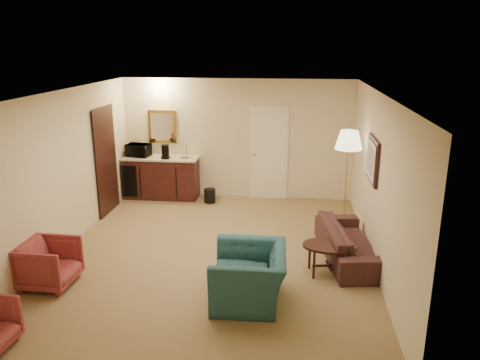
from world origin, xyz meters
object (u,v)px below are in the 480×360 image
object	(u,v)px
coffee_table	(329,259)
sofa	(349,236)
rose_chair_near	(49,261)
wetbar_cabinet	(162,177)
waste_bin	(210,196)
floor_lamp	(346,180)
coffee_maker	(165,152)
microwave	(138,149)
teal_armchair	(249,267)

from	to	relation	value
coffee_table	sofa	bearing A→B (deg)	57.74
sofa	rose_chair_near	xyz separation A→B (m)	(-4.30, -1.38, -0.01)
sofa	wetbar_cabinet	bearing A→B (deg)	46.66
wetbar_cabinet	waste_bin	bearing A→B (deg)	-11.71
floor_lamp	waste_bin	world-z (taller)	floor_lamp
wetbar_cabinet	coffee_maker	world-z (taller)	coffee_maker
waste_bin	microwave	bearing A→B (deg)	171.02
waste_bin	microwave	world-z (taller)	microwave
rose_chair_near	microwave	size ratio (longest dim) A/B	1.47
sofa	teal_armchair	world-z (taller)	teal_armchair
waste_bin	coffee_maker	world-z (taller)	coffee_maker
teal_armchair	microwave	size ratio (longest dim) A/B	2.22
waste_bin	coffee_maker	bearing A→B (deg)	173.46
microwave	rose_chair_near	bearing A→B (deg)	-79.89
floor_lamp	coffee_table	bearing A→B (deg)	-101.96
floor_lamp	waste_bin	bearing A→B (deg)	158.29
rose_chair_near	waste_bin	distance (m)	4.13
sofa	coffee_table	world-z (taller)	sofa
teal_armchair	rose_chair_near	distance (m)	2.85
wetbar_cabinet	rose_chair_near	distance (m)	4.06
rose_chair_near	coffee_table	world-z (taller)	rose_chair_near
rose_chair_near	sofa	bearing A→B (deg)	-70.66
wetbar_cabinet	sofa	world-z (taller)	wetbar_cabinet
sofa	waste_bin	bearing A→B (deg)	39.53
floor_lamp	rose_chair_near	bearing A→B (deg)	-148.09
rose_chair_near	floor_lamp	distance (m)	5.15
floor_lamp	microwave	size ratio (longest dim) A/B	3.70
wetbar_cabinet	rose_chair_near	bearing A→B (deg)	-97.07
waste_bin	floor_lamp	bearing A→B (deg)	-21.71
waste_bin	coffee_maker	distance (m)	1.34
coffee_maker	coffee_table	bearing A→B (deg)	-31.13
coffee_table	waste_bin	bearing A→B (deg)	128.11
microwave	teal_armchair	bearing A→B (deg)	-45.36
microwave	coffee_maker	size ratio (longest dim) A/B	1.63
sofa	coffee_table	size ratio (longest dim) A/B	2.38
coffee_table	wetbar_cabinet	bearing A→B (deg)	137.08
floor_lamp	microwave	world-z (taller)	floor_lamp
coffee_table	waste_bin	xyz separation A→B (m)	(-2.33, 2.98, -0.08)
coffee_table	waste_bin	size ratio (longest dim) A/B	2.62
teal_armchair	coffee_maker	world-z (taller)	coffee_maker
wetbar_cabinet	floor_lamp	xyz separation A→B (m)	(3.85, -1.32, 0.46)
coffee_table	floor_lamp	world-z (taller)	floor_lamp
sofa	teal_armchair	size ratio (longest dim) A/B	1.72
teal_armchair	microwave	bearing A→B (deg)	-147.47
teal_armchair	microwave	world-z (taller)	microwave
wetbar_cabinet	sofa	xyz separation A→B (m)	(3.80, -2.65, -0.09)
rose_chair_near	coffee_table	bearing A→B (deg)	-76.66
wetbar_cabinet	waste_bin	size ratio (longest dim) A/B	5.39
sofa	floor_lamp	xyz separation A→B (m)	(0.05, 1.33, 0.55)
teal_armchair	sofa	bearing A→B (deg)	132.95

